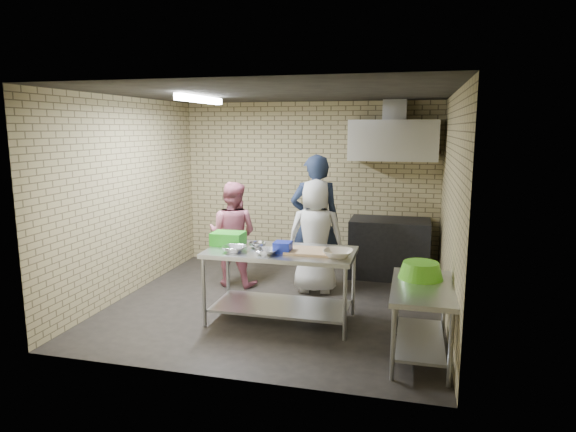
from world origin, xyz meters
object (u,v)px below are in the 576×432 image
Objects in this scene: man_navy at (315,222)px; green_basin at (421,270)px; bottle_red at (397,145)px; green_crate at (228,238)px; bottle_green at (424,146)px; side_counter at (421,321)px; prep_table at (281,286)px; woman_white at (316,236)px; stove at (389,248)px; blue_tub at (283,247)px; woman_pink at (233,234)px.

green_basin is at bearing 114.67° from man_navy.
bottle_red is at bearing -151.64° from man_navy.
green_crate is 3.42m from bottle_green.
green_crate is at bearing 162.84° from side_counter.
bottle_green reaches higher than prep_table.
woman_white is (-1.40, 1.51, -0.04)m from green_basin.
green_crate is at bearing -132.40° from stove.
blue_tub is at bearing 77.00° from woman_white.
stove is at bearing -154.10° from woman_pink.
woman_pink is at bearing -151.71° from bottle_red.
green_crate reaches higher than blue_tub.
woman_pink is 1.23m from woman_white.
blue_tub is at bearing 171.03° from green_basin.
green_basin reaches higher than prep_table.
side_counter is 0.75× the size of woman_white.
side_counter is 2.48m from green_crate.
stove is 0.75× the size of woman_white.
man_navy is at bearing 84.11° from prep_table.
stove is 3.11× the size of green_crate.
green_basin is at bearing -80.24° from stove.
blue_tub is at bearing -114.92° from bottle_red.
blue_tub is (-1.11, -2.26, 0.48)m from stove.
green_basin is at bearing -82.10° from bottle_red.
side_counter is at bearing 148.24° from woman_pink.
woman_white is (-0.97, -0.99, 0.35)m from stove.
green_crate reaches higher than side_counter.
prep_table is 4.50× the size of green_crate.
prep_table is at bearing -9.73° from green_crate.
stove is 0.63× the size of man_navy.
bottle_red reaches higher than prep_table.
man_navy is (0.14, 1.36, 0.53)m from prep_table.
stove is 1.60m from bottle_red.
prep_table is 1.47m from man_navy.
woman_pink is (-2.63, 1.53, -0.07)m from green_basin.
prep_table is at bearing 133.41° from woman_pink.
man_navy is (-1.45, 1.71, 0.12)m from green_basin.
stove is at bearing 99.29° from side_counter.
woman_white reaches higher than woman_pink.
man_navy is (-1.47, 1.96, 0.58)m from side_counter.
blue_tub is at bearing -63.43° from prep_table.
bottle_red is 0.40m from bottle_green.
bottle_red is at bearing 97.90° from green_basin.
bottle_red reaches higher than stove.
bottle_green is at bearing 28.07° from stove.
bottle_red reaches higher than green_crate.
bottle_red is (-0.38, 2.74, 1.19)m from green_basin.
stove is 1.65m from bottle_green.
bottle_green is at bearing 44.59° from green_crate.
green_crate is (-2.31, 0.71, 0.57)m from side_counter.
side_counter is 2.79m from stove.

